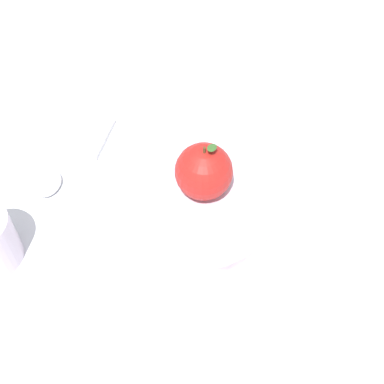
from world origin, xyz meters
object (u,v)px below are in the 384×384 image
dinner_plate (192,197)px  side_bowl (251,319)px  spoon (55,174)px  apple (204,171)px  knife (93,158)px

dinner_plate → side_bowl: (0.04, -0.20, 0.01)m
spoon → apple: bearing=-19.3°
apple → dinner_plate: bearing=-162.0°
dinner_plate → knife: (-0.13, 0.10, -0.01)m
side_bowl → knife: (-0.17, 0.30, -0.02)m
knife → spoon: (-0.06, -0.02, 0.00)m
apple → side_bowl: size_ratio=0.75×
knife → spoon: 0.06m
knife → apple: bearing=-32.0°
knife → spoon: size_ratio=1.08×
apple → spoon: apple is taller
apple → knife: bearing=148.0°
dinner_plate → spoon: dinner_plate is taller
spoon → dinner_plate: bearing=-22.4°
side_bowl → spoon: 0.36m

